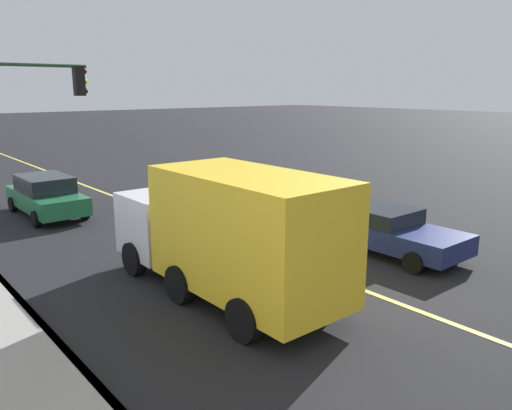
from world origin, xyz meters
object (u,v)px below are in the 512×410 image
object	(u,v)px
car_navy	(385,229)
truck_yellow	(229,231)
traffic_light_mast	(7,119)
car_silver	(254,191)
car_green	(46,195)

from	to	relation	value
car_navy	truck_yellow	bearing A→B (deg)	87.08
truck_yellow	traffic_light_mast	size ratio (longest dim) A/B	1.18
car_navy	traffic_light_mast	world-z (taller)	traffic_light_mast
car_navy	traffic_light_mast	distance (m)	11.62
car_silver	truck_yellow	distance (m)	8.89
car_green	car_silver	bearing A→B (deg)	-123.40
traffic_light_mast	car_silver	bearing A→B (deg)	-93.11
car_green	traffic_light_mast	xyz separation A→B (m)	(-4.01, 2.07, 3.19)
car_green	traffic_light_mast	world-z (taller)	traffic_light_mast
car_silver	car_green	xyz separation A→B (m)	(4.50, 6.82, 0.04)
car_green	car_navy	bearing A→B (deg)	-150.17
car_silver	car_navy	world-z (taller)	car_silver
car_navy	traffic_light_mast	xyz separation A→B (m)	(7.20, 8.51, 3.30)
car_silver	traffic_light_mast	world-z (taller)	traffic_light_mast
car_silver	car_green	distance (m)	8.17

